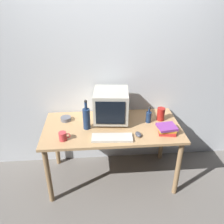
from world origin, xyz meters
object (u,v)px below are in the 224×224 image
cd_spindle (66,119)px  metal_canister (161,114)px  computer_mouse (138,134)px  bottle_tall (86,118)px  crt_monitor (111,106)px  keyboard (112,138)px  mug (63,136)px  bottle_short (149,117)px  book_stack (167,129)px

cd_spindle → metal_canister: 1.11m
computer_mouse → bottle_tall: (-0.54, 0.20, 0.11)m
crt_monitor → keyboard: crt_monitor is taller
mug → metal_canister: 1.14m
keyboard → bottle_short: bearing=38.0°
computer_mouse → mug: size_ratio=0.83×
crt_monitor → cd_spindle: size_ratio=3.50×
crt_monitor → mug: size_ratio=3.50×
keyboard → crt_monitor: bearing=91.3°
keyboard → metal_canister: (0.60, 0.35, 0.06)m
book_stack → crt_monitor: bearing=151.4°
book_stack → mug: size_ratio=1.75×
keyboard → mug: (-0.50, 0.02, 0.03)m
computer_mouse → bottle_short: bearing=47.5°
crt_monitor → computer_mouse: bearing=-52.7°
metal_canister → book_stack: bearing=-91.5°
cd_spindle → crt_monitor: bearing=-4.5°
computer_mouse → bottle_short: bottle_short is taller
keyboard → bottle_tall: size_ratio=1.22×
bottle_short → mug: bearing=-163.1°
computer_mouse → mug: (-0.78, -0.01, 0.03)m
keyboard → book_stack: (0.59, 0.06, 0.03)m
book_stack → mug: bearing=-177.6°
crt_monitor → keyboard: size_ratio=1.00×
computer_mouse → metal_canister: 0.45m
bottle_tall → keyboard: bearing=-41.3°
computer_mouse → metal_canister: size_ratio=0.67×
bottle_tall → book_stack: bottle_tall is taller
bottle_short → mug: 0.99m
bottle_tall → mug: (-0.24, -0.21, -0.08)m
crt_monitor → bottle_short: crt_monitor is taller
bottle_short → bottle_tall: bearing=-173.7°
keyboard → bottle_short: 0.54m
crt_monitor → cd_spindle: crt_monitor is taller
crt_monitor → cd_spindle: bearing=175.5°
crt_monitor → book_stack: crt_monitor is taller
bottle_short → book_stack: bottle_short is taller
computer_mouse → bottle_tall: bottle_tall is taller
crt_monitor → metal_canister: crt_monitor is taller
bottle_tall → cd_spindle: bearing=142.4°
keyboard → computer_mouse: size_ratio=4.20×
computer_mouse → book_stack: bearing=-5.3°
keyboard → cd_spindle: (-0.51, 0.42, 0.01)m
bottle_short → cd_spindle: bottle_short is taller
keyboard → metal_canister: metal_canister is taller
crt_monitor → metal_canister: (0.58, -0.03, -0.12)m
bottle_tall → book_stack: size_ratio=1.64×
book_stack → keyboard: bearing=-173.8°
bottle_tall → metal_canister: 0.87m
bottle_tall → bottle_short: 0.71m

